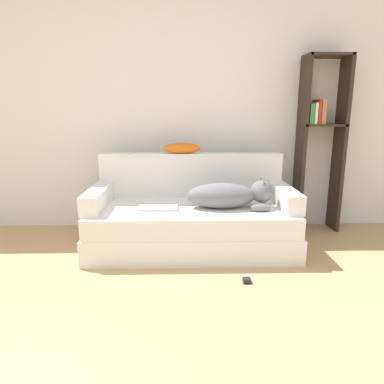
{
  "coord_description": "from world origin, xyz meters",
  "views": [
    {
      "loc": [
        0.17,
        -1.01,
        1.22
      ],
      "look_at": [
        0.24,
        1.85,
        0.55
      ],
      "focal_mm": 32.0,
      "sensor_mm": 36.0,
      "label": 1
    }
  ],
  "objects": [
    {
      "name": "bookshelf",
      "position": [
        1.55,
        2.45,
        0.99
      ],
      "size": [
        0.44,
        0.26,
        1.76
      ],
      "color": "#2D2319",
      "rests_on": "ground_plane"
    },
    {
      "name": "laptop",
      "position": [
        -0.06,
        1.87,
        0.4
      ],
      "size": [
        0.35,
        0.22,
        0.02
      ],
      "rotation": [
        0.0,
        0.0,
        -0.03
      ],
      "color": "#B7B7BC",
      "rests_on": "couch"
    },
    {
      "name": "throw_pillow",
      "position": [
        0.15,
        2.31,
        0.88
      ],
      "size": [
        0.36,
        0.14,
        0.1
      ],
      "color": "orange",
      "rests_on": "couch_backrest"
    },
    {
      "name": "wall_back",
      "position": [
        0.0,
        2.63,
        1.35
      ],
      "size": [
        7.54,
        0.06,
        2.7
      ],
      "color": "silver",
      "rests_on": "ground_plane"
    },
    {
      "name": "couch_arm_left",
      "position": [
        -0.59,
        1.94,
        0.48
      ],
      "size": [
        0.15,
        0.7,
        0.16
      ],
      "color": "silver",
      "rests_on": "couch"
    },
    {
      "name": "couch_backrest",
      "position": [
        0.24,
        2.32,
        0.61
      ],
      "size": [
        1.77,
        0.15,
        0.43
      ],
      "color": "silver",
      "rests_on": "couch"
    },
    {
      "name": "dog",
      "position": [
        0.57,
        1.88,
        0.51
      ],
      "size": [
        0.75,
        0.3,
        0.26
      ],
      "color": "slate",
      "rests_on": "couch"
    },
    {
      "name": "couch",
      "position": [
        0.24,
        1.95,
        0.19
      ],
      "size": [
        1.81,
        0.89,
        0.4
      ],
      "color": "silver",
      "rests_on": "ground_plane"
    },
    {
      "name": "couch_arm_right",
      "position": [
        1.07,
        1.94,
        0.48
      ],
      "size": [
        0.15,
        0.7,
        0.16
      ],
      "color": "silver",
      "rests_on": "couch"
    },
    {
      "name": "power_adapter",
      "position": [
        0.62,
        1.26,
        0.02
      ],
      "size": [
        0.06,
        0.06,
        0.03
      ],
      "color": "black",
      "rests_on": "ground_plane"
    }
  ]
}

